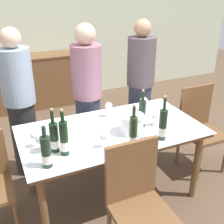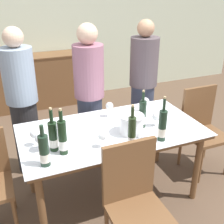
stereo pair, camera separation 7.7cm
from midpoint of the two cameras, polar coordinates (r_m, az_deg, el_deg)
ground_plane at (r=3.03m, az=0.76°, el=-16.35°), size 12.00×12.00×0.00m
back_wall at (r=5.09m, az=-12.73°, el=17.75°), size 8.00×0.10×2.80m
sideboard_cabinet at (r=4.97m, az=-14.92°, el=5.99°), size 1.51×0.46×0.89m
dining_table at (r=2.62m, az=0.84°, el=-5.08°), size 1.67×0.90×0.76m
ice_bucket at (r=2.50m, az=4.86°, el=-2.34°), size 0.22×0.22×0.17m
wine_bottle_0 at (r=2.27m, az=-10.91°, el=-4.96°), size 0.07×0.07×0.37m
wine_bottle_1 at (r=2.21m, az=-9.01°, el=-5.29°), size 0.07×0.07×0.39m
wine_bottle_2 at (r=2.11m, az=-12.59°, el=-7.82°), size 0.08×0.08×0.33m
wine_bottle_3 at (r=2.24m, az=5.03°, el=-4.55°), size 0.07×0.07×0.40m
wine_bottle_4 at (r=2.60m, az=7.03°, el=-0.55°), size 0.07×0.07×0.37m
wine_bottle_5 at (r=2.41m, az=11.10°, el=-2.85°), size 0.07×0.07×0.40m
wine_glass_0 at (r=2.28m, az=-1.01°, el=-5.09°), size 0.07×0.07×0.14m
wine_glass_1 at (r=2.92m, az=7.50°, el=2.06°), size 0.09×0.09×0.16m
wine_glass_2 at (r=2.79m, az=0.27°, el=1.16°), size 0.08×0.08×0.15m
wine_glass_3 at (r=2.65m, az=9.81°, el=-1.08°), size 0.08×0.08×0.13m
wine_glass_4 at (r=2.38m, az=-14.62°, el=-4.44°), size 0.07×0.07×0.15m
wine_glass_5 at (r=2.29m, az=-13.45°, el=-5.32°), size 0.08×0.08×0.16m
chair_right_end at (r=3.31m, az=18.45°, el=-2.44°), size 0.42×0.42×0.96m
chair_near_front at (r=2.17m, az=5.59°, el=-16.90°), size 0.42×0.42×0.97m
person_host at (r=3.12m, az=-16.99°, el=1.45°), size 0.33×0.33×1.62m
person_guest_left at (r=3.14m, az=-3.89°, el=2.91°), size 0.33×0.33×1.63m
person_guest_right at (r=3.44m, az=6.91°, el=4.71°), size 0.33×0.33×1.63m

